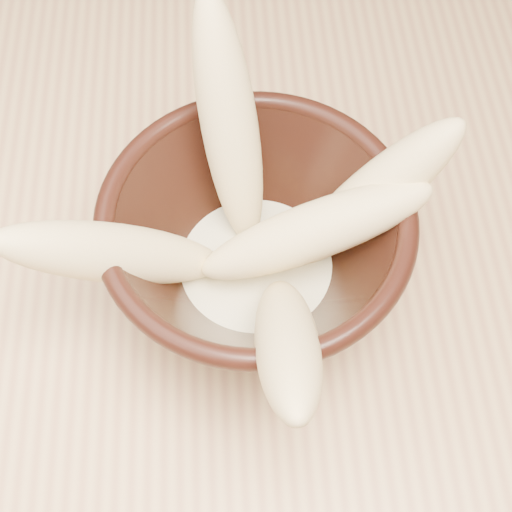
% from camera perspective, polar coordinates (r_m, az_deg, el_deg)
% --- Properties ---
extents(bowl, '(0.20, 0.20, 0.11)m').
position_cam_1_polar(bowl, '(0.47, 0.00, 0.56)').
color(bowl, black).
rests_on(bowl, table).
extents(milk_puddle, '(0.11, 0.11, 0.02)m').
position_cam_1_polar(milk_puddle, '(0.50, -0.00, -1.00)').
color(milk_puddle, beige).
rests_on(milk_puddle, bowl).
extents(banana_upright, '(0.06, 0.12, 0.17)m').
position_cam_1_polar(banana_upright, '(0.46, -2.15, 10.44)').
color(banana_upright, '#F5D991').
rests_on(banana_upright, bowl).
extents(banana_left, '(0.15, 0.08, 0.13)m').
position_cam_1_polar(banana_left, '(0.44, -10.93, 0.20)').
color(banana_left, '#F5D991').
rests_on(banana_left, bowl).
extents(banana_right, '(0.13, 0.07, 0.13)m').
position_cam_1_polar(banana_right, '(0.46, 9.28, 4.75)').
color(banana_right, '#F5D991').
rests_on(banana_right, bowl).
extents(banana_across, '(0.16, 0.06, 0.09)m').
position_cam_1_polar(banana_across, '(0.45, 4.55, 1.97)').
color(banana_across, '#F5D991').
rests_on(banana_across, bowl).
extents(banana_front, '(0.04, 0.15, 0.14)m').
position_cam_1_polar(banana_front, '(0.41, 2.47, -6.88)').
color(banana_front, '#F5D991').
rests_on(banana_front, bowl).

